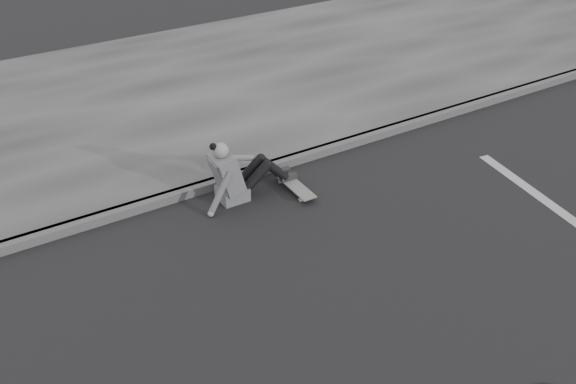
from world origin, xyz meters
name	(u,v)px	position (x,y,z in m)	size (l,w,h in m)	color
ground	(308,304)	(0.00, 0.00, 0.00)	(80.00, 80.00, 0.00)	black
curb	(203,187)	(0.00, 2.58, 0.06)	(24.00, 0.16, 0.12)	#4A4A4A
sidewalk	(127,104)	(0.00, 5.60, 0.06)	(24.00, 6.00, 0.12)	#3E3E3E
skateboard	(295,186)	(1.05, 1.96, 0.07)	(0.20, 0.78, 0.09)	#9F9E99
seated_woman	(236,174)	(0.31, 2.20, 0.36)	(1.38, 0.46, 0.88)	#595A5C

